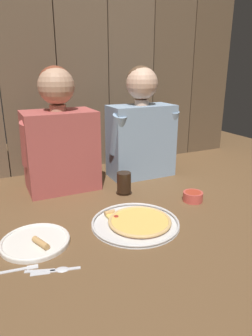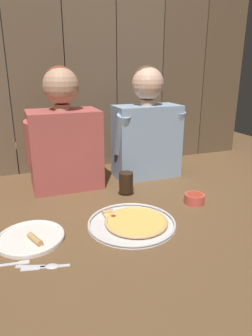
# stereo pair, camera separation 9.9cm
# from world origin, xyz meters

# --- Properties ---
(ground_plane) EXTENTS (3.20, 3.20, 0.00)m
(ground_plane) POSITION_xyz_m (0.00, 0.00, 0.00)
(ground_plane) COLOR brown
(pizza_tray) EXTENTS (0.36, 0.36, 0.03)m
(pizza_tray) POSITION_xyz_m (-0.06, -0.09, 0.01)
(pizza_tray) COLOR silver
(pizza_tray) RESTS_ON ground
(dinner_plate) EXTENTS (0.25, 0.25, 0.03)m
(dinner_plate) POSITION_xyz_m (-0.46, -0.06, 0.01)
(dinner_plate) COLOR white
(dinner_plate) RESTS_ON ground
(drinking_glass) EXTENTS (0.08, 0.08, 0.11)m
(drinking_glass) POSITION_xyz_m (0.03, 0.23, 0.05)
(drinking_glass) COLOR black
(drinking_glass) RESTS_ON ground
(dipping_bowl) EXTENTS (0.09, 0.09, 0.04)m
(dipping_bowl) POSITION_xyz_m (0.29, 0.00, 0.03)
(dipping_bowl) COLOR #CC4C42
(dipping_bowl) RESTS_ON ground
(table_fork) EXTENTS (0.13, 0.03, 0.01)m
(table_fork) POSITION_xyz_m (-0.53, -0.19, 0.00)
(table_fork) COLOR silver
(table_fork) RESTS_ON ground
(table_knife) EXTENTS (0.15, 0.05, 0.01)m
(table_knife) POSITION_xyz_m (-0.43, -0.25, 0.00)
(table_knife) COLOR silver
(table_knife) RESTS_ON ground
(table_spoon) EXTENTS (0.14, 0.07, 0.01)m
(table_spoon) POSITION_xyz_m (-0.43, -0.24, 0.00)
(table_spoon) COLOR silver
(table_spoon) RESTS_ON ground
(diner_left) EXTENTS (0.39, 0.24, 0.62)m
(diner_left) POSITION_xyz_m (-0.23, 0.44, 0.28)
(diner_left) COLOR #AD4C47
(diner_left) RESTS_ON ground
(diner_right) EXTENTS (0.40, 0.20, 0.62)m
(diner_right) POSITION_xyz_m (0.23, 0.44, 0.29)
(diner_right) COLOR #849EB7
(diner_right) RESTS_ON ground
(wooden_backdrop_wall) EXTENTS (2.19, 0.03, 1.15)m
(wooden_backdrop_wall) POSITION_xyz_m (0.00, 0.74, 0.57)
(wooden_backdrop_wall) COLOR brown
(wooden_backdrop_wall) RESTS_ON ground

